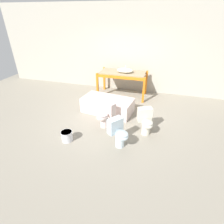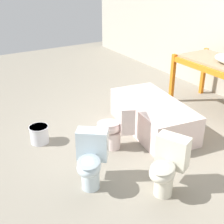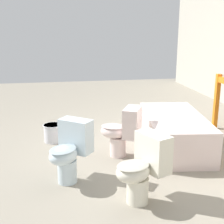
# 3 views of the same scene
# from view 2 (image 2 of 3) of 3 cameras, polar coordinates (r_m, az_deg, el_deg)

# --- Properties ---
(ground_plane) EXTENTS (12.00, 12.00, 0.00)m
(ground_plane) POSITION_cam_2_polar(r_m,az_deg,el_deg) (4.94, 6.86, -4.21)
(ground_plane) COLOR gray
(bathtub_main) EXTENTS (1.68, 1.00, 0.48)m
(bathtub_main) POSITION_cam_2_polar(r_m,az_deg,el_deg) (5.01, 7.47, -0.27)
(bathtub_main) COLOR silver
(bathtub_main) RESTS_ON ground_plane
(toilet_near) EXTENTS (0.51, 0.61, 0.68)m
(toilet_near) POSITION_cam_2_polar(r_m,az_deg,el_deg) (3.65, 10.05, -9.58)
(toilet_near) COLOR silver
(toilet_near) RESTS_ON ground_plane
(toilet_far) EXTENTS (0.61, 0.57, 0.68)m
(toilet_far) POSITION_cam_2_polar(r_m,az_deg,el_deg) (3.71, -3.89, -8.56)
(toilet_far) COLOR silver
(toilet_far) RESTS_ON ground_plane
(toilet_extra) EXTENTS (0.52, 0.61, 0.68)m
(toilet_extra) POSITION_cam_2_polar(r_m,az_deg,el_deg) (4.42, 0.98, -2.44)
(toilet_extra) COLOR silver
(toilet_extra) RESTS_ON ground_plane
(bucket_white) EXTENTS (0.29, 0.29, 0.27)m
(bucket_white) POSITION_cam_2_polar(r_m,az_deg,el_deg) (4.78, -13.15, -3.93)
(bucket_white) COLOR silver
(bucket_white) RESTS_ON ground_plane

